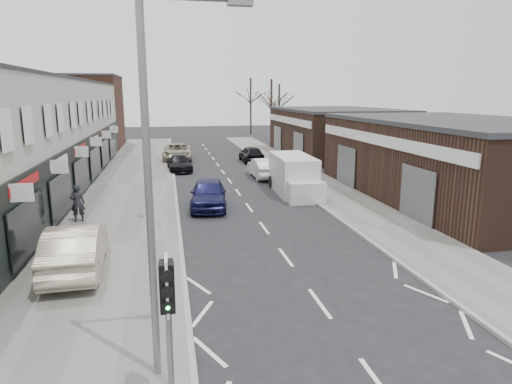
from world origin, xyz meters
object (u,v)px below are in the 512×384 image
parked_car_left_a (208,194)px  white_van (294,176)px  street_lamp (157,171)px  warning_sign (150,178)px  traffic_light (168,299)px  parked_car_left_b (179,163)px  parked_car_right_a (263,168)px  parked_car_left_c (177,152)px  pedestrian (78,203)px  parked_car_right_b (251,154)px  sedan_on_pavement (76,248)px

parked_car_left_a → white_van: bearing=32.1°
street_lamp → warning_sign: bearing=92.8°
parked_car_left_a → traffic_light: bearing=-91.7°
parked_car_left_b → parked_car_right_a: size_ratio=0.98×
traffic_light → white_van: traffic_light is taller
parked_car_left_a → parked_car_left_c: 19.05m
warning_sign → parked_car_right_a: bearing=54.2°
parked_car_left_b → pedestrian: bearing=-113.7°
street_lamp → parked_car_left_b: (1.13, 27.96, -3.98)m
parked_car_left_c → traffic_light: bearing=-89.3°
traffic_light → white_van: (7.80, 19.11, -1.29)m
traffic_light → parked_car_left_b: bearing=88.0°
parked_car_left_a → parked_car_right_b: size_ratio=1.06×
warning_sign → parked_car_left_b: bearing=83.4°
parked_car_right_b → parked_car_left_a: bearing=70.6°
warning_sign → sedan_on_pavement: bearing=-111.1°
pedestrian → parked_car_left_b: size_ratio=0.42×
traffic_light → parked_car_left_a: (2.20, 16.36, -1.62)m
warning_sign → traffic_light: bearing=-86.9°
parked_car_left_c → parked_car_left_b: bearing=-87.7°
traffic_light → warning_sign: bearing=93.1°
street_lamp → parked_car_right_b: 32.91m
traffic_light → pedestrian: traffic_light is taller
traffic_light → parked_car_right_b: (7.64, 32.96, -1.66)m
warning_sign → parked_car_left_b: size_ratio=0.62×
warning_sign → parked_car_right_a: warning_sign is taller
parked_car_right_a → warning_sign: bearing=52.8°
white_van → parked_car_left_a: size_ratio=1.32×
white_van → parked_car_left_a: 6.25m
pedestrian → parked_car_left_b: 15.69m
white_van → parked_car_left_a: white_van is taller
traffic_light → parked_car_left_b: (1.00, 29.17, -1.78)m
sedan_on_pavement → parked_car_left_a: size_ratio=1.07×
traffic_light → parked_car_right_b: size_ratio=0.70×
street_lamp → parked_car_left_c: 34.38m
parked_car_right_a → white_van: bearing=96.2°
parked_car_left_c → parked_car_right_b: (6.64, -2.40, -0.04)m
white_van → parked_car_right_b: bearing=92.8°
traffic_light → parked_car_left_a: size_ratio=0.66×
pedestrian → traffic_light: bearing=95.1°
street_lamp → parked_car_left_a: bearing=81.3°
pedestrian → parked_car_left_a: pedestrian is taller
white_van → parked_car_right_b: size_ratio=1.40×
street_lamp → sedan_on_pavement: 8.15m
pedestrian → parked_car_right_a: (11.27, 10.44, -0.29)m
parked_car_left_a → parked_car_left_c: bearing=99.6°
pedestrian → white_van: bearing=-169.9°
street_lamp → pedestrian: (-4.11, 13.18, -3.59)m
warning_sign → parked_car_left_a: warning_sign is taller
street_lamp → parked_car_right_b: (7.76, 31.75, -3.87)m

